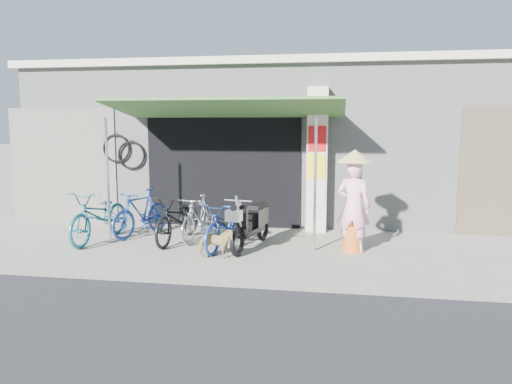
% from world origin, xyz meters
% --- Properties ---
extents(ground, '(80.00, 80.00, 0.00)m').
position_xyz_m(ground, '(0.00, 0.00, 0.00)').
color(ground, gray).
rests_on(ground, ground).
extents(bicycle_shop, '(12.30, 5.30, 3.66)m').
position_xyz_m(bicycle_shop, '(-0.00, 5.09, 1.83)').
color(bicycle_shop, gray).
rests_on(bicycle_shop, ground).
extents(shop_pillar, '(0.42, 0.44, 3.00)m').
position_xyz_m(shop_pillar, '(0.85, 2.45, 1.50)').
color(shop_pillar, beige).
rests_on(shop_pillar, ground).
extents(awning, '(4.60, 1.88, 2.72)m').
position_xyz_m(awning, '(-0.90, 1.63, 2.51)').
color(awning, '#335D29').
rests_on(awning, ground).
extents(neighbour_left, '(2.60, 0.06, 2.60)m').
position_xyz_m(neighbour_left, '(-5.00, 2.59, 1.30)').
color(neighbour_left, '#6B665B').
rests_on(neighbour_left, ground).
extents(bike_teal, '(0.83, 1.97, 1.01)m').
position_xyz_m(bike_teal, '(-3.21, 0.79, 0.50)').
color(bike_teal, '#1C6F7F').
rests_on(bike_teal, ground).
extents(bike_blue, '(0.98, 1.63, 0.95)m').
position_xyz_m(bike_blue, '(-2.60, 1.33, 0.47)').
color(bike_blue, navy).
rests_on(bike_blue, ground).
extents(bike_black, '(0.84, 1.81, 0.92)m').
position_xyz_m(bike_black, '(-1.70, 0.96, 0.46)').
color(bike_black, black).
rests_on(bike_black, ground).
extents(bike_silver, '(0.63, 1.52, 0.89)m').
position_xyz_m(bike_silver, '(-1.36, 1.18, 0.44)').
color(bike_silver, '#BCBBC0').
rests_on(bike_silver, ground).
extents(bike_navy, '(0.91, 1.76, 0.88)m').
position_xyz_m(bike_navy, '(-0.68, 0.63, 0.44)').
color(bike_navy, navy).
rests_on(bike_navy, ground).
extents(street_dog, '(0.64, 0.33, 0.53)m').
position_xyz_m(street_dog, '(-0.71, -0.06, 0.26)').
color(street_dog, '#A68158').
rests_on(street_dog, ground).
extents(moped, '(0.60, 1.72, 0.98)m').
position_xyz_m(moped, '(-0.24, 0.77, 0.45)').
color(moped, black).
rests_on(moped, ground).
extents(nun, '(0.68, 0.64, 1.81)m').
position_xyz_m(nun, '(1.57, 0.80, 0.89)').
color(nun, '#FFABBA').
rests_on(nun, ground).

